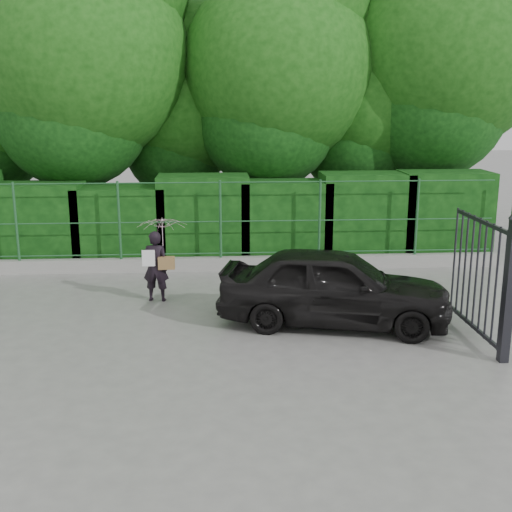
{
  "coord_description": "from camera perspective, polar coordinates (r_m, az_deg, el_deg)",
  "views": [
    {
      "loc": [
        0.27,
        -10.02,
        3.86
      ],
      "look_at": [
        1.01,
        1.3,
        1.1
      ],
      "focal_mm": 45.0,
      "sensor_mm": 36.0,
      "label": 1
    }
  ],
  "objects": [
    {
      "name": "fence",
      "position": [
        14.76,
        -3.88,
        3.26
      ],
      "size": [
        14.13,
        0.06,
        1.8
      ],
      "color": "#235A2F",
      "rests_on": "kerb"
    },
    {
      "name": "car",
      "position": [
        11.32,
        6.98,
        -2.71
      ],
      "size": [
        4.3,
        2.51,
        1.37
      ],
      "primitive_type": "imported",
      "rotation": [
        0.0,
        0.0,
        1.34
      ],
      "color": "black",
      "rests_on": "ground"
    },
    {
      "name": "hedge",
      "position": [
        15.78,
        -4.53,
        3.29
      ],
      "size": [
        14.2,
        1.2,
        2.22
      ],
      "color": "black",
      "rests_on": "ground"
    },
    {
      "name": "woman",
      "position": [
        12.63,
        -8.44,
        0.9
      ],
      "size": [
        0.96,
        0.97,
        1.66
      ],
      "color": "black",
      "rests_on": "ground"
    },
    {
      "name": "gate",
      "position": [
        10.6,
        20.53,
        -1.83
      ],
      "size": [
        0.22,
        2.33,
        2.36
      ],
      "color": "#24242A",
      "rests_on": "ground"
    },
    {
      "name": "trees",
      "position": [
        17.79,
        -0.97,
        16.12
      ],
      "size": [
        17.1,
        6.15,
        8.08
      ],
      "color": "black",
      "rests_on": "ground"
    },
    {
      "name": "kerb",
      "position": [
        14.99,
        -4.66,
        -0.7
      ],
      "size": [
        14.0,
        0.25,
        0.3
      ],
      "primitive_type": "cube",
      "color": "#9E9E99",
      "rests_on": "ground"
    },
    {
      "name": "ground",
      "position": [
        10.74,
        -4.97,
        -7.44
      ],
      "size": [
        80.0,
        80.0,
        0.0
      ],
      "primitive_type": "plane",
      "color": "gray"
    }
  ]
}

